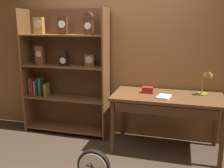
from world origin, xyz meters
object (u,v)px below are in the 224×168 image
(bookshelf, at_px, (65,72))
(open_repair_manual, at_px, (164,97))
(round_clock_large, at_px, (94,167))
(toolbox_small, at_px, (148,90))
(workbench, at_px, (167,102))
(desk_lamp, at_px, (206,80))

(bookshelf, height_order, open_repair_manual, bookshelf)
(open_repair_manual, height_order, round_clock_large, open_repair_manual)
(open_repair_manual, bearing_deg, toolbox_small, 153.28)
(bookshelf, relative_size, workbench, 1.34)
(workbench, height_order, desk_lamp, desk_lamp)
(bookshelf, distance_m, workbench, 1.69)
(desk_lamp, distance_m, toolbox_small, 0.80)
(open_repair_manual, bearing_deg, round_clock_large, -115.69)
(workbench, bearing_deg, desk_lamp, 18.68)
(toolbox_small, xyz_separation_m, round_clock_large, (-0.44, -1.09, -0.64))
(workbench, height_order, round_clock_large, workbench)
(toolbox_small, bearing_deg, open_repair_manual, -37.93)
(workbench, height_order, toolbox_small, toolbox_small)
(desk_lamp, relative_size, round_clock_large, 0.93)
(round_clock_large, bearing_deg, open_repair_manual, 53.11)
(bookshelf, relative_size, toolbox_small, 13.20)
(bookshelf, xyz_separation_m, toolbox_small, (1.36, -0.16, -0.16))
(bookshelf, bearing_deg, toolbox_small, -6.83)
(bookshelf, bearing_deg, open_repair_manual, -12.34)
(desk_lamp, bearing_deg, bookshelf, 177.82)
(round_clock_large, bearing_deg, desk_lamp, 44.02)
(bookshelf, distance_m, round_clock_large, 1.75)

